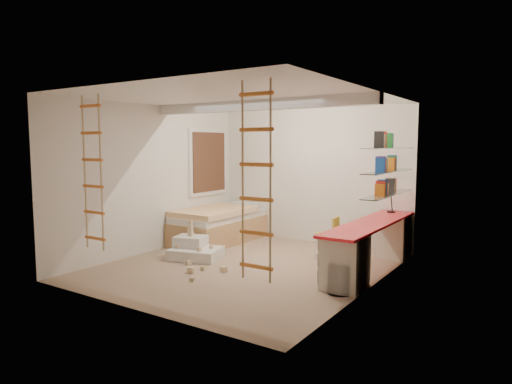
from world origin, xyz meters
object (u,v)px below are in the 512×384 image
Objects in this scene: desk at (371,244)px; swivel_chair at (328,244)px; bed at (219,225)px; play_platform at (194,250)px.

swivel_chair is at bearing 161.72° from desk.
desk reaches higher than swivel_chair.
desk is 0.88m from swivel_chair.
desk is at bearing -18.28° from swivel_chair.
bed is 1.37m from play_platform.
bed is at bearing 173.51° from desk.
bed is 2.09× the size of play_platform.
desk reaches higher than play_platform.
bed is 2.37m from swivel_chair.
swivel_chair is at bearing -2.19° from bed.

